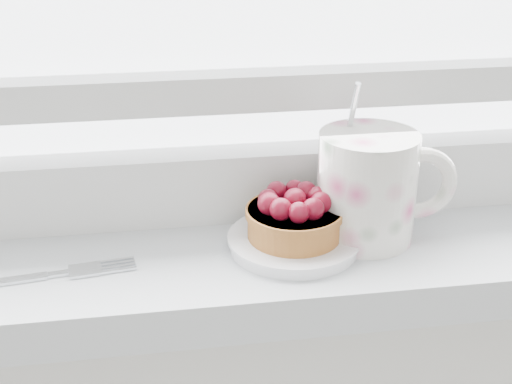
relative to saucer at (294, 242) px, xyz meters
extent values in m
cube|color=silver|center=(-0.01, 0.01, -0.03)|extent=(1.60, 0.20, 0.04)
cube|color=silver|center=(-0.01, 0.08, 0.03)|extent=(1.30, 0.05, 0.07)
cube|color=silver|center=(-0.01, 0.08, 0.12)|extent=(1.30, 0.04, 0.04)
cylinder|color=white|center=(0.00, 0.00, 0.00)|extent=(0.12, 0.12, 0.01)
cylinder|color=brown|center=(0.00, 0.00, 0.02)|extent=(0.09, 0.09, 0.03)
cylinder|color=brown|center=(0.00, 0.00, 0.03)|extent=(0.09, 0.09, 0.01)
sphere|color=#470410|center=(0.00, 0.00, 0.04)|extent=(0.02, 0.02, 0.02)
sphere|color=#470410|center=(0.02, 0.01, 0.04)|extent=(0.02, 0.02, 0.02)
sphere|color=#470410|center=(0.01, 0.02, 0.04)|extent=(0.02, 0.02, 0.02)
sphere|color=#470410|center=(0.00, 0.03, 0.04)|extent=(0.02, 0.02, 0.02)
sphere|color=#470410|center=(-0.01, 0.02, 0.04)|extent=(0.02, 0.02, 0.02)
sphere|color=#470410|center=(-0.02, 0.01, 0.04)|extent=(0.02, 0.02, 0.02)
sphere|color=#470410|center=(-0.02, 0.00, 0.04)|extent=(0.02, 0.02, 0.02)
sphere|color=#470410|center=(-0.02, -0.02, 0.04)|extent=(0.02, 0.02, 0.02)
sphere|color=#470410|center=(0.00, -0.03, 0.04)|extent=(0.02, 0.02, 0.02)
sphere|color=#470410|center=(0.01, -0.02, 0.04)|extent=(0.02, 0.02, 0.02)
sphere|color=#470410|center=(0.02, -0.01, 0.04)|extent=(0.02, 0.02, 0.02)
cylinder|color=silver|center=(0.07, 0.01, 0.05)|extent=(0.10, 0.10, 0.10)
cylinder|color=black|center=(0.07, 0.01, 0.09)|extent=(0.08, 0.08, 0.01)
torus|color=silver|center=(0.12, 0.01, 0.05)|extent=(0.07, 0.02, 0.07)
cylinder|color=silver|center=(0.06, 0.03, 0.11)|extent=(0.01, 0.03, 0.06)
cube|color=silver|center=(-0.21, -0.02, 0.00)|extent=(0.02, 0.01, 0.00)
cube|color=silver|center=(-0.19, -0.02, 0.00)|extent=(0.03, 0.03, 0.00)
cube|color=silver|center=(-0.16, -0.02, 0.00)|extent=(0.03, 0.01, 0.00)
cube|color=silver|center=(-0.16, -0.01, 0.00)|extent=(0.03, 0.01, 0.00)
cube|color=silver|center=(-0.16, -0.01, 0.00)|extent=(0.03, 0.01, 0.00)
cube|color=silver|center=(-0.16, 0.00, 0.00)|extent=(0.03, 0.01, 0.00)
camera|label=1|loc=(-0.13, -0.57, 0.32)|focal=50.00mm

